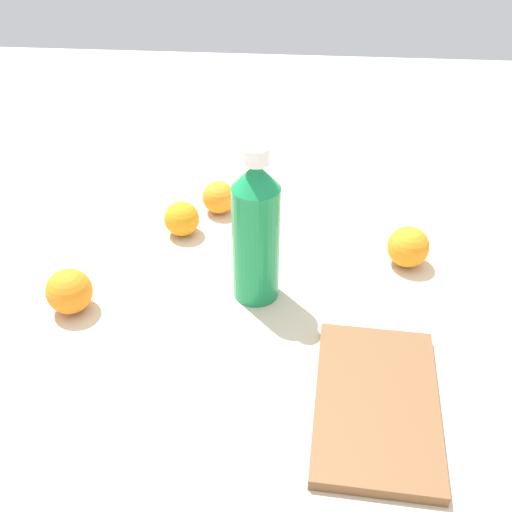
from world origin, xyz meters
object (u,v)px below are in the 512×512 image
orange_3 (408,247)px  cutting_board (376,403)px  water_bottle (256,231)px  orange_0 (69,291)px  orange_2 (219,197)px  orange_1 (182,219)px

orange_3 → cutting_board: orange_3 is taller
cutting_board → orange_3: bearing=-9.4°
cutting_board → water_bottle: bearing=42.0°
orange_0 → orange_2: bearing=-32.4°
orange_2 → cutting_board: orange_2 is taller
orange_1 → water_bottle: bearing=-137.1°
orange_2 → cutting_board: bearing=-149.9°
orange_0 → orange_1: (0.24, -0.15, -0.00)m
cutting_board → orange_0: bearing=74.4°
orange_1 → orange_3: (-0.06, -0.43, 0.00)m
orange_3 → water_bottle: bearing=111.7°
orange_1 → cutting_board: size_ratio=0.24×
orange_0 → cutting_board: orange_0 is taller
water_bottle → orange_1: 0.25m
orange_0 → cutting_board: size_ratio=0.26×
orange_0 → cutting_board: 0.52m
water_bottle → orange_1: water_bottle is taller
orange_0 → water_bottle: bearing=-77.7°
water_bottle → orange_1: size_ratio=4.11×
orange_3 → orange_0: bearing=106.9°
orange_1 → cutting_board: (-0.41, -0.35, -0.03)m
water_bottle → orange_2: 0.29m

